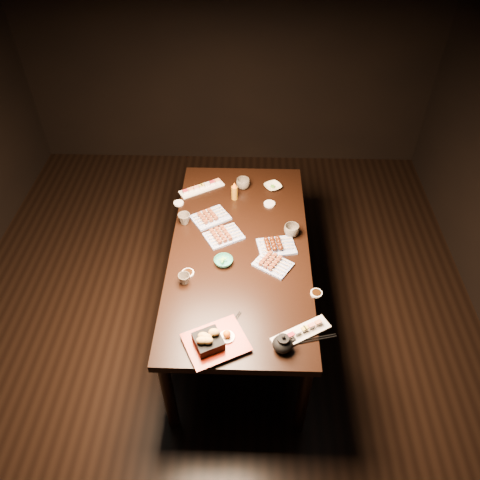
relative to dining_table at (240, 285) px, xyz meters
The scene contains 23 objects.
ground 0.51m from the dining_table, 121.10° to the right, with size 5.00×5.00×0.00m, color black.
dining_table is the anchor object (origin of this frame).
sushi_platter_near 0.85m from the dining_table, 62.00° to the right, with size 0.34×0.10×0.04m, color white, non-canonical shape.
sushi_platter_far 0.80m from the dining_table, 116.17° to the left, with size 0.34×0.09×0.04m, color white, non-canonical shape.
yakitori_plate_center 0.43m from the dining_table, 138.48° to the left, with size 0.24×0.17×0.06m, color #828EB6, non-canonical shape.
yakitori_plate_right 0.48m from the dining_table, 35.70° to the right, with size 0.22×0.16×0.06m, color #828EB6, non-canonical shape.
yakitori_plate_left 0.54m from the dining_table, 126.89° to the left, with size 0.25×0.18×0.06m, color #828EB6, non-canonical shape.
tsukune_plate 0.47m from the dining_table, ahead, with size 0.24×0.17×0.06m, color #828EB6, non-canonical shape.
edamame_bowl_green 0.43m from the dining_table, 123.76° to the right, with size 0.12×0.12×0.04m, color #2C876B.
edamame_bowl_cream 0.79m from the dining_table, 70.43° to the left, with size 0.12×0.12×0.03m, color #EDE8C2.
tempura_tray 0.87m from the dining_table, 97.96° to the right, with size 0.32×0.26×0.12m, color black, non-canonical shape.
teacup_near_left 0.61m from the dining_table, 135.81° to the right, with size 0.07×0.07×0.07m, color #4D463B.
teacup_mid_right 0.55m from the dining_table, 21.13° to the left, with size 0.10×0.10×0.08m, color #4D463B.
teacup_far_left 0.61m from the dining_table, 149.28° to the left, with size 0.08×0.08×0.08m, color #4D463B.
teacup_far_right 0.77m from the dining_table, 89.54° to the left, with size 0.10×0.10×0.08m, color #4D463B.
teapot 0.91m from the dining_table, 71.96° to the right, with size 0.13×0.13×0.11m, color black, non-canonical shape.
condiment_bottle 0.68m from the dining_table, 95.94° to the left, with size 0.05×0.05×0.14m, color brown.
sauce_dish_west 0.55m from the dining_table, 142.17° to the right, with size 0.08×0.08×0.01m, color white.
sauce_dish_east 0.62m from the dining_table, 65.88° to the left, with size 0.08×0.08×0.01m, color white.
sauce_dish_se 0.71m from the dining_table, 39.32° to the right, with size 0.07×0.07×0.01m, color white.
sauce_dish_nw 0.74m from the dining_table, 136.01° to the left, with size 0.07×0.07×0.01m, color white.
chopsticks_near 0.73m from the dining_table, 92.53° to the right, with size 0.20×0.02×0.01m, color black, non-canonical shape.
chopsticks_se 0.91m from the dining_table, 58.77° to the right, with size 0.25×0.02×0.01m, color black, non-canonical shape.
Camera 1 is at (0.24, -1.89, 2.88)m, focal length 35.00 mm.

